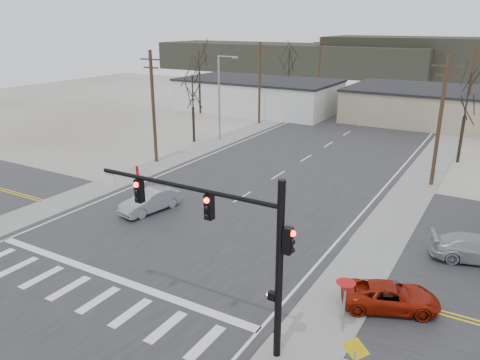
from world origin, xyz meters
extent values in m
plane|color=silver|center=(0.00, 0.00, 0.00)|extent=(140.00, 140.00, 0.00)
cube|color=#252528|center=(0.00, 15.00, 0.02)|extent=(18.00, 110.00, 0.05)
cube|color=#252528|center=(0.00, 0.00, 0.02)|extent=(90.00, 10.00, 0.04)
cube|color=gray|center=(-10.60, 20.00, 0.03)|extent=(3.00, 90.00, 0.06)
cube|color=gray|center=(10.60, 20.00, 0.03)|extent=(3.00, 90.00, 0.06)
cylinder|color=black|center=(9.80, -6.20, 3.60)|extent=(0.28, 0.28, 7.20)
cylinder|color=black|center=(5.60, -6.20, 6.20)|extent=(8.40, 0.18, 0.18)
cube|color=black|center=(6.80, -6.20, 5.60)|extent=(0.32, 0.30, 1.00)
cube|color=black|center=(3.30, -6.20, 5.60)|extent=(0.32, 0.30, 1.00)
sphere|color=#FF0C05|center=(6.80, -6.37, 5.92)|extent=(0.22, 0.22, 0.22)
sphere|color=#FF0C05|center=(3.30, -6.37, 5.92)|extent=(0.22, 0.22, 0.22)
cube|color=black|center=(10.10, -6.20, 5.00)|extent=(0.30, 0.30, 1.00)
cube|color=silver|center=(1.60, -6.20, 5.80)|extent=(0.60, 0.04, 0.60)
cube|color=black|center=(9.55, -6.20, 2.60)|extent=(0.30, 0.25, 0.30)
sphere|color=#FF5905|center=(9.40, -6.20, 2.60)|extent=(0.18, 0.18, 0.18)
cylinder|color=#A50C0C|center=(-10.20, 8.00, 0.35)|extent=(0.24, 0.24, 0.70)
sphere|color=#A50C0C|center=(-10.20, 8.00, 0.75)|extent=(0.24, 0.24, 0.24)
cylinder|color=gray|center=(11.50, -3.50, 1.05)|extent=(0.10, 0.10, 2.10)
cone|color=#A50C0C|center=(11.50, -3.50, 2.15)|extent=(0.80, 0.80, 0.40)
cube|color=yellow|center=(13.00, -7.00, 2.15)|extent=(0.92, 0.05, 0.92)
cube|color=silver|center=(-16.00, 40.00, 2.10)|extent=(22.00, 12.00, 4.20)
cube|color=black|center=(-16.00, 40.00, 4.35)|extent=(22.30, 12.30, 0.30)
cube|color=tan|center=(10.00, 44.00, 2.00)|extent=(26.00, 14.00, 4.00)
cube|color=black|center=(10.00, 44.00, 4.15)|extent=(26.30, 14.30, 0.30)
cylinder|color=#442C1F|center=(-11.50, 12.00, 5.00)|extent=(0.30, 0.30, 10.00)
cube|color=#442C1F|center=(-11.50, 12.00, 9.20)|extent=(2.20, 0.12, 0.12)
cube|color=#442C1F|center=(-11.50, 12.00, 8.50)|extent=(1.60, 0.12, 0.12)
cylinder|color=#442C1F|center=(-11.50, 32.00, 5.00)|extent=(0.30, 0.30, 10.00)
cube|color=#442C1F|center=(-11.50, 32.00, 9.20)|extent=(2.20, 0.12, 0.12)
cube|color=#442C1F|center=(-11.50, 32.00, 8.50)|extent=(1.60, 0.12, 0.12)
cylinder|color=#442C1F|center=(-11.50, 52.00, 5.00)|extent=(0.30, 0.30, 10.00)
cube|color=#442C1F|center=(-11.50, 52.00, 9.20)|extent=(2.20, 0.12, 0.12)
cube|color=#442C1F|center=(-11.50, 52.00, 8.50)|extent=(1.60, 0.12, 0.12)
cylinder|color=#442C1F|center=(11.50, 18.00, 5.00)|extent=(0.30, 0.30, 10.00)
cube|color=#442C1F|center=(11.50, 18.00, 9.20)|extent=(2.20, 0.12, 0.12)
cube|color=#442C1F|center=(11.50, 18.00, 8.50)|extent=(1.60, 0.12, 0.12)
cylinder|color=#442C1F|center=(11.50, 40.00, 5.00)|extent=(0.30, 0.30, 10.00)
cube|color=#442C1F|center=(11.50, 40.00, 9.20)|extent=(2.20, 0.12, 0.12)
cube|color=#442C1F|center=(11.50, 40.00, 8.50)|extent=(1.60, 0.12, 0.12)
cylinder|color=gray|center=(-11.00, 22.00, 4.50)|extent=(0.20, 0.20, 9.00)
cylinder|color=gray|center=(-10.00, 22.00, 8.90)|extent=(2.00, 0.12, 0.12)
cube|color=gray|center=(-9.00, 22.00, 8.85)|extent=(0.60, 0.25, 0.18)
cylinder|color=#2C231B|center=(-13.00, 20.00, 1.88)|extent=(0.28, 0.28, 3.75)
cylinder|color=#2C231B|center=(-13.00, 20.00, 5.25)|extent=(0.14, 0.14, 3.75)
cylinder|color=#2C231B|center=(12.50, 26.00, 2.12)|extent=(0.28, 0.28, 4.25)
cylinder|color=#2C231B|center=(12.50, 26.00, 5.95)|extent=(0.14, 0.14, 4.25)
cylinder|color=#2C231B|center=(-14.00, 46.00, 2.25)|extent=(0.28, 0.28, 4.50)
cylinder|color=#2C231B|center=(-14.00, 46.00, 6.30)|extent=(0.14, 0.14, 4.50)
cylinder|color=#2C231B|center=(-22.00, 34.00, 2.25)|extent=(0.28, 0.28, 4.50)
cylinder|color=#2C231B|center=(-22.00, 34.00, 6.30)|extent=(0.14, 0.14, 4.50)
cube|color=#333026|center=(-35.00, 92.00, 3.50)|extent=(70.00, 18.00, 7.00)
imported|color=gray|center=(-4.04, 2.53, 0.77)|extent=(2.33, 4.62, 1.45)
imported|color=black|center=(3.25, 46.69, 0.82)|extent=(3.73, 5.74, 1.55)
imported|color=black|center=(-3.50, 51.45, 0.82)|extent=(2.99, 4.89, 1.56)
imported|color=maroon|center=(12.77, -0.81, 0.63)|extent=(4.72, 3.50, 1.19)
imported|color=#95999F|center=(15.74, 6.05, 0.74)|extent=(5.19, 3.25, 1.40)
camera|label=1|loc=(16.15, -19.81, 12.26)|focal=35.00mm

